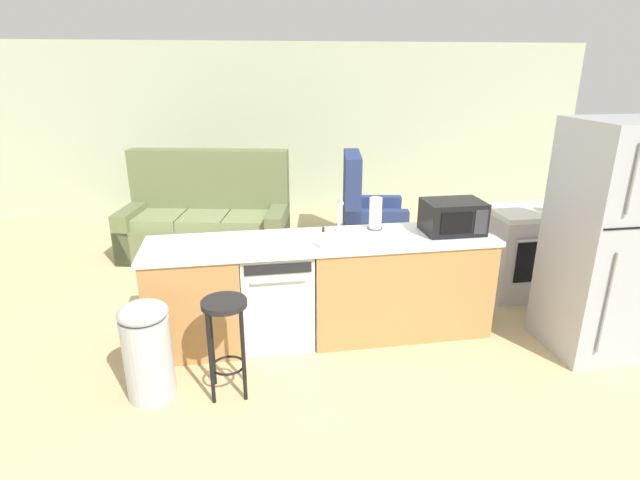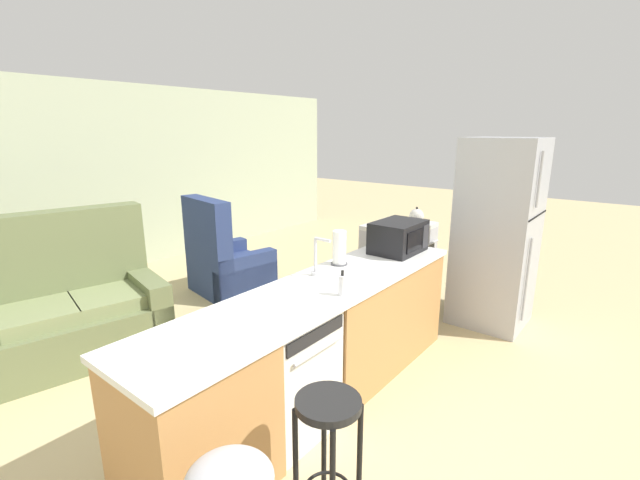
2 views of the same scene
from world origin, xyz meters
The scene contains 15 objects.
ground_plane centered at (0.00, 0.00, 0.00)m, with size 24.00×24.00×0.00m, color tan.
wall_back centered at (0.30, 4.20, 1.30)m, with size 10.00×0.06×2.60m.
kitchen_counter centered at (0.24, 0.00, 0.42)m, with size 2.94×0.66×0.90m.
dishwasher centered at (-0.25, 0.00, 0.42)m, with size 0.58×0.61×0.84m.
stove_range centered at (2.35, 0.55, 0.45)m, with size 0.76×0.68×0.90m.
refrigerator centered at (2.35, -0.55, 0.95)m, with size 0.72×0.73×1.90m.
microwave centered at (1.29, 0.00, 1.04)m, with size 0.50×0.37×0.28m.
sink_faucet centered at (0.32, 0.16, 1.03)m, with size 0.07×0.18×0.30m.
paper_towel_roll centered at (0.65, 0.19, 1.04)m, with size 0.14×0.14×0.28m.
soap_bottle centered at (0.12, -0.22, 0.97)m, with size 0.06×0.06×0.18m.
kettle centered at (2.52, 0.42, 0.99)m, with size 0.21×0.17×0.19m.
bar_stool centered at (-0.66, -0.70, 0.54)m, with size 0.32×0.32×0.74m.
trash_bin centered at (-1.22, -0.65, 0.38)m, with size 0.35×0.35×0.74m.
couch centered at (-0.92, 2.28, 0.39)m, with size 2.14×1.30×1.27m.
armchair centered at (1.13, 2.29, 0.35)m, with size 0.94×0.98×1.20m.
Camera 1 is at (-0.51, -3.86, 2.29)m, focal length 28.00 mm.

